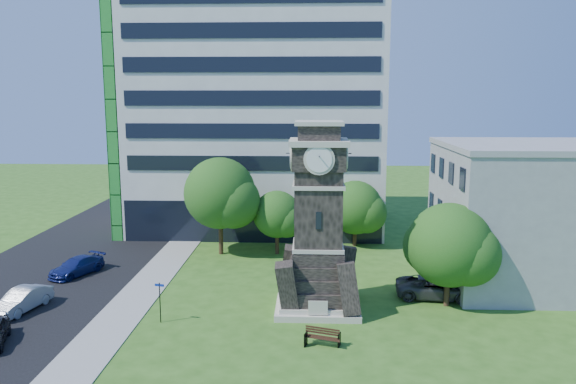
{
  "coord_description": "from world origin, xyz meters",
  "views": [
    {
      "loc": [
        2.5,
        -33.29,
        13.72
      ],
      "look_at": [
        0.84,
        7.2,
        6.83
      ],
      "focal_mm": 35.0,
      "sensor_mm": 36.0,
      "label": 1
    }
  ],
  "objects_px": {
    "clock_tower": "(318,229)",
    "park_bench": "(323,336)",
    "car_street_mid": "(22,300)",
    "car_street_north": "(77,266)",
    "car_east_lot": "(436,287)",
    "street_sign": "(160,298)"
  },
  "relations": [
    {
      "from": "clock_tower",
      "to": "car_street_mid",
      "type": "distance_m",
      "value": 19.73
    },
    {
      "from": "clock_tower",
      "to": "park_bench",
      "type": "relative_size",
      "value": 6.19
    },
    {
      "from": "car_east_lot",
      "to": "street_sign",
      "type": "relative_size",
      "value": 2.15
    },
    {
      "from": "car_street_north",
      "to": "street_sign",
      "type": "distance_m",
      "value": 12.78
    },
    {
      "from": "car_street_north",
      "to": "street_sign",
      "type": "height_order",
      "value": "street_sign"
    },
    {
      "from": "car_street_mid",
      "to": "park_bench",
      "type": "relative_size",
      "value": 2.23
    },
    {
      "from": "car_street_mid",
      "to": "car_street_north",
      "type": "bearing_deg",
      "value": 98.96
    },
    {
      "from": "car_east_lot",
      "to": "street_sign",
      "type": "xyz_separation_m",
      "value": [
        -17.86,
        -5.01,
        0.83
      ]
    },
    {
      "from": "car_street_north",
      "to": "park_bench",
      "type": "relative_size",
      "value": 2.37
    },
    {
      "from": "clock_tower",
      "to": "car_east_lot",
      "type": "height_order",
      "value": "clock_tower"
    },
    {
      "from": "car_east_lot",
      "to": "street_sign",
      "type": "height_order",
      "value": "street_sign"
    },
    {
      "from": "car_street_mid",
      "to": "car_street_north",
      "type": "xyz_separation_m",
      "value": [
        0.46,
        7.49,
        -0.05
      ]
    },
    {
      "from": "car_street_north",
      "to": "car_street_mid",
      "type": "bearing_deg",
      "value": -68.89
    },
    {
      "from": "street_sign",
      "to": "park_bench",
      "type": "bearing_deg",
      "value": -2.03
    },
    {
      "from": "clock_tower",
      "to": "car_street_north",
      "type": "distance_m",
      "value": 20.19
    },
    {
      "from": "car_east_lot",
      "to": "car_street_north",
      "type": "bearing_deg",
      "value": 87.2
    },
    {
      "from": "car_street_north",
      "to": "car_east_lot",
      "type": "xyz_separation_m",
      "value": [
        26.87,
        -4.0,
        0.08
      ]
    },
    {
      "from": "car_east_lot",
      "to": "clock_tower",
      "type": "bearing_deg",
      "value": 109.96
    },
    {
      "from": "car_street_mid",
      "to": "park_bench",
      "type": "xyz_separation_m",
      "value": [
        19.37,
        -4.4,
        -0.19
      ]
    },
    {
      "from": "car_street_mid",
      "to": "street_sign",
      "type": "height_order",
      "value": "street_sign"
    },
    {
      "from": "clock_tower",
      "to": "car_east_lot",
      "type": "distance_m",
      "value": 9.58
    },
    {
      "from": "street_sign",
      "to": "clock_tower",
      "type": "bearing_deg",
      "value": 30.98
    }
  ]
}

